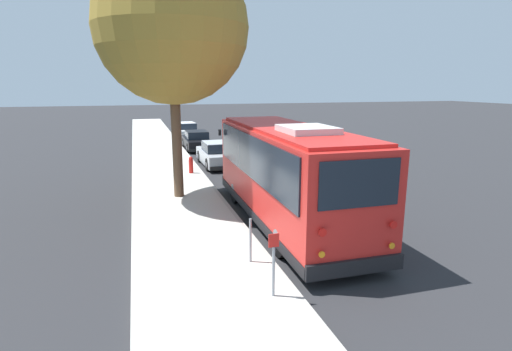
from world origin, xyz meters
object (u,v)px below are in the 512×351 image
Objects in this scene: parked_sedan_silver at (217,155)px; street_tree at (171,16)px; shuttle_bus at (286,170)px; parked_sedan_white at (186,131)px; parked_sedan_black at (197,141)px; sign_post_near at (274,264)px; sign_post_far at (250,240)px; fire_hydrant at (191,165)px.

street_tree is (-6.01, 2.75, 6.12)m from parked_sedan_silver.
shuttle_bus is 2.14× the size of parked_sedan_silver.
shuttle_bus is 22.40m from parked_sedan_white.
parked_sedan_silver reaches higher than parked_sedan_black.
shuttle_bus is 15.93m from parked_sedan_black.
sign_post_near is 1.69m from sign_post_far.
parked_sedan_white is at bearing -7.84° from street_tree.
parked_sedan_silver is at bearing 177.43° from parked_sedan_white.
parked_sedan_black is at bearing -11.80° from street_tree.
parked_sedan_white reaches higher than sign_post_far.
parked_sedan_silver is at bearing -24.60° from street_tree.
shuttle_bus is at bearing 177.77° from parked_sedan_white.
fire_hydrant is at bearing 170.57° from parked_sedan_white.
parked_sedan_black is 13.81m from street_tree.
shuttle_bus is 3.63m from sign_post_far.
parked_sedan_white is 26.94m from sign_post_near.
street_tree reaches higher than parked_sedan_black.
parked_sedan_silver is 0.43× the size of street_tree.
sign_post_far is 1.36× the size of fire_hydrant.
parked_sedan_silver is at bearing -6.86° from sign_post_near.
sign_post_far is 10.49m from fire_hydrant.
parked_sedan_white is at bearing -3.48° from sign_post_far.
sign_post_far is at bearing 171.58° from parked_sedan_silver.
parked_sedan_black reaches higher than sign_post_far.
parked_sedan_black is at bearing -10.41° from fire_hydrant.
parked_sedan_black is (6.09, 0.22, -0.03)m from parked_sedan_silver.
parked_sedan_silver is at bearing 2.42° from shuttle_bus.
fire_hydrant is at bearing 15.55° from shuttle_bus.
parked_sedan_white is (12.58, 0.19, -0.02)m from parked_sedan_silver.
shuttle_bus reaches higher than fire_hydrant.
parked_sedan_silver is at bearing -39.00° from fire_hydrant.
fire_hydrant is (7.65, 2.02, -1.19)m from shuttle_bus.
sign_post_far is (-18.73, 1.50, 0.11)m from parked_sedan_black.
sign_post_far is (-25.21, 1.53, 0.10)m from parked_sedan_white.
fire_hydrant is at bearing -14.72° from street_tree.
fire_hydrant is at bearing 0.07° from sign_post_far.
shuttle_bus reaches higher than parked_sedan_silver.
parked_sedan_white is 19.74m from street_tree.
shuttle_bus is 8.00m from fire_hydrant.
street_tree is at bearing 165.28° from fire_hydrant.
shuttle_bus reaches higher than parked_sedan_black.
parked_sedan_white is at bearing 0.22° from parked_sedan_silver.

